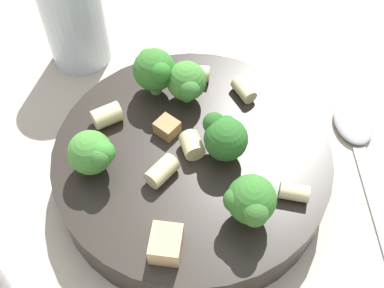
{
  "coord_description": "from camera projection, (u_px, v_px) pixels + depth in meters",
  "views": [
    {
      "loc": [
        -0.17,
        -0.16,
        0.37
      ],
      "look_at": [
        0.0,
        0.0,
        0.05
      ],
      "focal_mm": 45.0,
      "sensor_mm": 36.0,
      "label": 1
    }
  ],
  "objects": [
    {
      "name": "pasta_bowl",
      "position": [
        192.0,
        162.0,
        0.41
      ],
      "size": [
        0.23,
        0.23,
        0.04
      ],
      "color": "#28231E",
      "rests_on": "ground_plane"
    },
    {
      "name": "broccoli_floret_4",
      "position": [
        187.0,
        82.0,
        0.41
      ],
      "size": [
        0.03,
        0.04,
        0.04
      ],
      "color": "#84AD60",
      "rests_on": "pasta_bowl"
    },
    {
      "name": "ground_plane",
      "position": [
        192.0,
        177.0,
        0.43
      ],
      "size": [
        2.0,
        2.0,
        0.0
      ],
      "primitive_type": "plane",
      "color": "#BCB29E"
    },
    {
      "name": "broccoli_floret_2",
      "position": [
        250.0,
        201.0,
        0.34
      ],
      "size": [
        0.04,
        0.04,
        0.04
      ],
      "color": "#93B766",
      "rests_on": "pasta_bowl"
    },
    {
      "name": "rigatoni_3",
      "position": [
        294.0,
        192.0,
        0.37
      ],
      "size": [
        0.02,
        0.03,
        0.01
      ],
      "primitive_type": "cylinder",
      "rotation": [
        1.57,
        0.0,
        0.56
      ],
      "color": "beige",
      "rests_on": "pasta_bowl"
    },
    {
      "name": "rigatoni_5",
      "position": [
        107.0,
        116.0,
        0.41
      ],
      "size": [
        0.03,
        0.02,
        0.02
      ],
      "primitive_type": "cylinder",
      "rotation": [
        1.57,
        0.0,
        1.28
      ],
      "color": "beige",
      "rests_on": "pasta_bowl"
    },
    {
      "name": "spoon",
      "position": [
        358.0,
        141.0,
        0.45
      ],
      "size": [
        0.14,
        0.14,
        0.01
      ],
      "color": "#B2B2B7",
      "rests_on": "ground_plane"
    },
    {
      "name": "rigatoni_0",
      "position": [
        189.0,
        143.0,
        0.39
      ],
      "size": [
        0.02,
        0.03,
        0.02
      ],
      "primitive_type": "cylinder",
      "rotation": [
        1.57,
        0.0,
        2.64
      ],
      "color": "beige",
      "rests_on": "pasta_bowl"
    },
    {
      "name": "rigatoni_1",
      "position": [
        244.0,
        90.0,
        0.43
      ],
      "size": [
        0.02,
        0.03,
        0.01
      ],
      "primitive_type": "cylinder",
      "rotation": [
        1.57,
        0.0,
        2.83
      ],
      "color": "beige",
      "rests_on": "pasta_bowl"
    },
    {
      "name": "chicken_chunk_0",
      "position": [
        166.0,
        244.0,
        0.34
      ],
      "size": [
        0.03,
        0.03,
        0.02
      ],
      "primitive_type": "cube",
      "rotation": [
        0.0,
        0.0,
        0.63
      ],
      "color": "tan",
      "rests_on": "pasta_bowl"
    },
    {
      "name": "broccoli_floret_1",
      "position": [
        225.0,
        137.0,
        0.38
      ],
      "size": [
        0.04,
        0.04,
        0.04
      ],
      "color": "#9EC175",
      "rests_on": "pasta_bowl"
    },
    {
      "name": "broccoli_floret_0",
      "position": [
        154.0,
        70.0,
        0.42
      ],
      "size": [
        0.04,
        0.04,
        0.05
      ],
      "color": "#84AD60",
      "rests_on": "pasta_bowl"
    },
    {
      "name": "broccoli_floret_3",
      "position": [
        93.0,
        153.0,
        0.37
      ],
      "size": [
        0.04,
        0.04,
        0.04
      ],
      "color": "#9EC175",
      "rests_on": "pasta_bowl"
    },
    {
      "name": "rigatoni_2",
      "position": [
        165.0,
        174.0,
        0.38
      ],
      "size": [
        0.03,
        0.02,
        0.02
      ],
      "primitive_type": "cylinder",
      "rotation": [
        1.57,
        0.0,
        1.63
      ],
      "color": "beige",
      "rests_on": "pasta_bowl"
    },
    {
      "name": "drinking_glass",
      "position": [
        75.0,
        22.0,
        0.48
      ],
      "size": [
        0.06,
        0.06,
        0.11
      ],
      "color": "silver",
      "rests_on": "ground_plane"
    },
    {
      "name": "chicken_chunk_1",
      "position": [
        164.0,
        130.0,
        0.4
      ],
      "size": [
        0.02,
        0.02,
        0.01
      ],
      "primitive_type": "cube",
      "rotation": [
        0.0,
        0.0,
        1.65
      ],
      "color": "#A87A4C",
      "rests_on": "pasta_bowl"
    },
    {
      "name": "rigatoni_4",
      "position": [
        195.0,
        73.0,
        0.44
      ],
      "size": [
        0.03,
        0.03,
        0.02
      ],
      "primitive_type": "cylinder",
      "rotation": [
        1.57,
        0.0,
        0.68
      ],
      "color": "beige",
      "rests_on": "pasta_bowl"
    }
  ]
}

